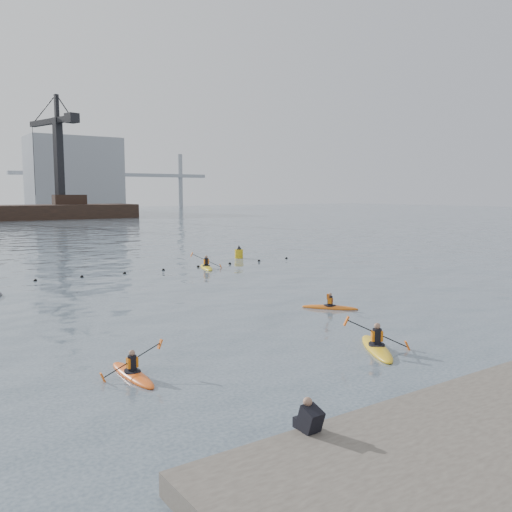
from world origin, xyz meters
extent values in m
plane|color=#394453|center=(0.00, 0.00, 0.00)|extent=(400.00, 400.00, 0.00)
cube|color=black|center=(-5.50, -5.80, 0.78)|extent=(0.38, 0.60, 0.67)
cube|color=black|center=(-5.50, -5.58, 0.62)|extent=(0.34, 0.40, 0.24)
sphere|color=#8C6651|center=(-5.50, -5.70, 1.16)|extent=(0.21, 0.21, 0.21)
sphere|color=black|center=(-5.00, 22.58, 0.03)|extent=(0.24, 0.24, 0.24)
sphere|color=black|center=(-2.00, 22.41, 0.03)|extent=(0.24, 0.24, 0.24)
sphere|color=black|center=(1.00, 22.28, 0.03)|extent=(0.24, 0.24, 0.24)
sphere|color=black|center=(4.00, 22.25, 0.03)|extent=(0.24, 0.24, 0.24)
sphere|color=black|center=(7.00, 22.34, 0.03)|extent=(0.24, 0.24, 0.24)
sphere|color=black|center=(10.00, 22.50, 0.03)|extent=(0.24, 0.24, 0.24)
sphere|color=black|center=(13.00, 22.66, 0.03)|extent=(0.24, 0.24, 0.24)
sphere|color=black|center=(16.00, 22.75, 0.03)|extent=(0.24, 0.24, 0.24)
cube|color=black|center=(22.00, 110.00, 4.20)|extent=(7.00, 3.00, 2.20)
cube|color=black|center=(20.00, 110.00, 12.60)|extent=(1.96, 1.96, 19.00)
cube|color=black|center=(19.34, 112.46, 21.50)|extent=(5.56, 16.73, 1.20)
cube|color=black|center=(21.54, 104.25, 21.50)|extent=(2.80, 3.08, 2.00)
cube|color=black|center=(20.00, 110.00, 24.60)|extent=(0.98, 0.98, 5.00)
cube|color=gray|center=(35.00, 150.00, 11.00)|extent=(26.00, 14.00, 22.00)
cube|color=gray|center=(55.00, 170.00, 12.00)|extent=(70.00, 2.00, 1.20)
cylinder|color=gray|center=(30.00, 170.00, 10.00)|extent=(1.60, 1.60, 20.00)
cylinder|color=gray|center=(80.00, 170.00, 10.00)|extent=(1.60, 1.60, 20.00)
ellipsoid|color=#F25816|center=(-6.81, 1.30, 0.04)|extent=(0.64, 3.03, 0.30)
cylinder|color=black|center=(-6.81, 1.30, 0.16)|extent=(0.57, 0.57, 0.06)
cylinder|color=black|center=(-6.81, 1.30, 0.43)|extent=(0.28, 0.28, 0.49)
cube|color=#CE610B|center=(-6.81, 1.30, 0.44)|extent=(0.34, 0.21, 0.32)
sphere|color=#8C6651|center=(-6.81, 1.30, 0.76)|extent=(0.20, 0.20, 0.20)
cylinder|color=black|center=(-6.81, 1.30, 0.52)|extent=(1.94, 0.05, 0.82)
cube|color=#D85914|center=(-7.77, 1.29, 0.15)|extent=(0.17, 0.13, 0.32)
cube|color=#D85914|center=(-5.85, 1.30, 0.89)|extent=(0.17, 0.13, 0.32)
ellipsoid|color=gold|center=(1.72, -1.08, 0.04)|extent=(2.56, 3.40, 0.36)
cylinder|color=black|center=(1.72, -1.08, 0.19)|extent=(0.93, 0.93, 0.07)
cylinder|color=black|center=(1.72, -1.08, 0.50)|extent=(0.34, 0.34, 0.58)
cube|color=#CE610B|center=(1.72, -1.08, 0.53)|extent=(0.47, 0.43, 0.38)
sphere|color=#8C6651|center=(1.72, -1.08, 0.90)|extent=(0.24, 0.24, 0.24)
cylinder|color=black|center=(1.72, -1.08, 0.62)|extent=(1.92, 1.26, 1.07)
cube|color=#D85914|center=(0.76, -0.46, 1.10)|extent=(0.26, 0.25, 0.37)
cube|color=#D85914|center=(2.68, -1.70, 0.14)|extent=(0.26, 0.25, 0.37)
ellipsoid|color=gold|center=(7.25, 21.49, 0.04)|extent=(1.83, 3.55, 0.35)
cylinder|color=black|center=(7.25, 21.49, 0.19)|extent=(0.84, 0.84, 0.07)
cylinder|color=black|center=(7.25, 21.49, 0.49)|extent=(0.33, 0.33, 0.57)
cube|color=#CE610B|center=(7.25, 21.49, 0.52)|extent=(0.45, 0.36, 0.37)
sphere|color=#8C6651|center=(7.25, 21.49, 0.88)|extent=(0.23, 0.23, 0.23)
cylinder|color=black|center=(7.25, 21.49, 0.60)|extent=(2.08, 0.77, 1.09)
cube|color=#D85914|center=(6.20, 21.87, 1.09)|extent=(0.25, 0.22, 0.36)
cube|color=#D85914|center=(8.31, 21.12, 0.11)|extent=(0.25, 0.22, 0.36)
ellipsoid|color=#D56014|center=(5.17, 5.25, 0.04)|extent=(2.29, 2.50, 0.28)
cylinder|color=black|center=(5.17, 5.25, 0.15)|extent=(0.75, 0.75, 0.05)
cylinder|color=black|center=(5.17, 5.25, 0.40)|extent=(0.27, 0.27, 0.46)
cube|color=#CE610B|center=(5.17, 5.25, 0.42)|extent=(0.37, 0.36, 0.30)
sphere|color=#8C6651|center=(5.17, 5.25, 0.71)|extent=(0.19, 0.19, 0.19)
cylinder|color=black|center=(5.17, 5.25, 0.49)|extent=(1.41, 1.25, 0.64)
cube|color=#D85914|center=(5.84, 5.84, 0.20)|extent=(0.18, 0.18, 0.30)
cube|color=#D85914|center=(4.49, 4.65, 0.77)|extent=(0.18, 0.18, 0.30)
cylinder|color=gold|center=(12.78, 25.45, 0.31)|extent=(0.73, 0.73, 0.93)
cone|color=black|center=(12.78, 25.45, 0.99)|extent=(0.46, 0.46, 0.36)
camera|label=1|loc=(-13.00, -14.55, 5.77)|focal=38.00mm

